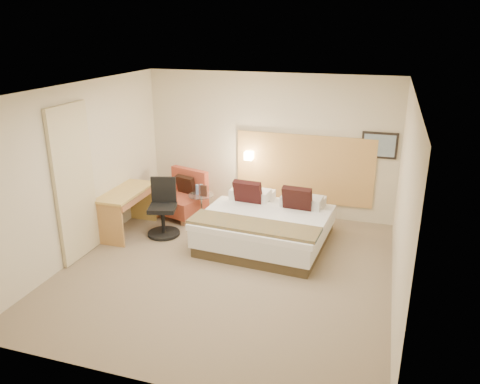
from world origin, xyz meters
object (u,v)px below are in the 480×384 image
(bed, at_px, (267,225))
(desk_chair, at_px, (163,212))
(side_table, at_px, (201,206))
(lounge_chair, at_px, (183,198))
(desk, at_px, (127,200))

(bed, height_order, desk_chair, desk_chair)
(bed, relative_size, side_table, 4.09)
(bed, relative_size, lounge_chair, 2.11)
(bed, height_order, side_table, bed)
(side_table, relative_size, desk, 0.42)
(desk_chair, bearing_deg, lounge_chair, 92.22)
(lounge_chair, relative_size, desk, 0.81)
(lounge_chair, distance_m, desk, 1.20)
(side_table, bearing_deg, desk_chair, -119.11)
(desk_chair, bearing_deg, desk, -170.55)
(side_table, bearing_deg, desk, -141.01)
(desk_chair, bearing_deg, side_table, 60.89)
(lounge_chair, height_order, side_table, lounge_chair)
(bed, xyz_separation_m, lounge_chair, (-1.85, 0.70, 0.03))
(desk, relative_size, desk_chair, 1.25)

